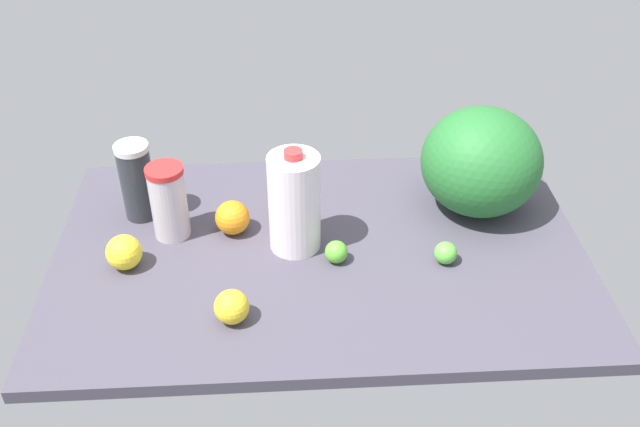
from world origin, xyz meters
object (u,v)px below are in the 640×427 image
object	(u,v)px
shaker_bottle	(137,181)
tumbler_cup	(169,202)
milk_jug	(294,203)
lemon_by_jug	(124,252)
orange_beside_bowl	(232,218)
lime_loose	(446,253)
watermelon	(481,162)
lemon_far_back	(232,307)
lime_near_front	(336,252)

from	to	relation	value
shaker_bottle	tumbler_cup	bearing A→B (deg)	-44.34
milk_jug	lemon_by_jug	world-z (taller)	milk_jug
orange_beside_bowl	lime_loose	bearing A→B (deg)	-16.34
watermelon	lime_loose	xyz separation A→B (cm)	(-11.58, -20.73, -10.32)
shaker_bottle	watermelon	world-z (taller)	watermelon
watermelon	lemon_far_back	xyz separation A→B (cm)	(-57.85, -36.24, -9.31)
milk_jug	tumbler_cup	bearing A→B (deg)	168.49
lime_loose	lime_near_front	bearing A→B (deg)	175.91
shaker_bottle	lime_near_front	distance (cm)	50.30
watermelon	lemon_by_jug	xyz separation A→B (cm)	(-81.91, -18.13, -8.94)
lime_loose	watermelon	bearing A→B (deg)	60.81
shaker_bottle	watermelon	bearing A→B (deg)	-0.85
watermelon	lime_near_front	distance (cm)	41.68
tumbler_cup	lime_near_front	distance (cm)	39.75
milk_jug	watermelon	size ratio (longest dim) A/B	0.88
lime_loose	orange_beside_bowl	distance (cm)	49.30
lime_loose	orange_beside_bowl	bearing A→B (deg)	163.66
milk_jug	lemon_far_back	xyz separation A→B (cm)	(-13.34, -23.63, -8.20)
lemon_by_jug	lemon_far_back	size ratio (longest dim) A/B	1.10
shaker_bottle	lemon_far_back	size ratio (longest dim) A/B	2.74
lime_near_front	lemon_far_back	xyz separation A→B (cm)	(-22.21, -17.24, 0.99)
shaker_bottle	watermelon	xyz separation A→B (cm)	(81.14, -1.21, 3.11)
shaker_bottle	watermelon	size ratio (longest dim) A/B	0.68
shaker_bottle	lime_loose	xyz separation A→B (cm)	(69.55, -21.94, -7.21)
tumbler_cup	lime_loose	xyz separation A→B (cm)	(61.32, -13.89, -6.57)
milk_jug	lemon_by_jug	bearing A→B (deg)	-171.62
milk_jug	watermelon	xyz separation A→B (cm)	(44.50, 12.62, 1.11)
shaker_bottle	lemon_by_jug	xyz separation A→B (cm)	(-0.77, -19.33, -5.84)
shaker_bottle	milk_jug	distance (cm)	39.20
lime_loose	orange_beside_bowl	size ratio (longest dim) A/B	0.63
tumbler_cup	lime_loose	world-z (taller)	tumbler_cup
tumbler_cup	orange_beside_bowl	xyz separation A→B (cm)	(14.04, -0.03, -5.10)
watermelon	milk_jug	bearing A→B (deg)	-164.17
shaker_bottle	watermelon	distance (cm)	81.20
lemon_by_jug	lemon_far_back	world-z (taller)	lemon_by_jug
tumbler_cup	watermelon	distance (cm)	73.32
orange_beside_bowl	lemon_by_jug	bearing A→B (deg)	-153.95
lime_loose	orange_beside_bowl	world-z (taller)	orange_beside_bowl
shaker_bottle	milk_jug	world-z (taller)	milk_jug
lime_near_front	orange_beside_bowl	distance (cm)	26.25
orange_beside_bowl	milk_jug	bearing A→B (deg)	-21.84
watermelon	shaker_bottle	bearing A→B (deg)	179.15
lime_near_front	milk_jug	bearing A→B (deg)	144.22
milk_jug	lime_loose	size ratio (longest dim) A/B	4.92
watermelon	orange_beside_bowl	size ratio (longest dim) A/B	3.54
lime_near_front	tumbler_cup	bearing A→B (deg)	161.91
shaker_bottle	lemon_by_jug	distance (cm)	20.21
milk_jug	watermelon	distance (cm)	46.27
lime_near_front	orange_beside_bowl	world-z (taller)	orange_beside_bowl
lime_loose	lemon_far_back	bearing A→B (deg)	-161.46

